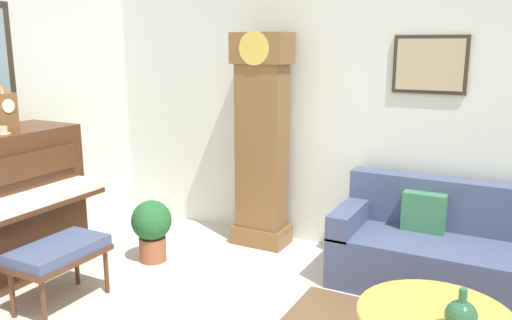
{
  "coord_description": "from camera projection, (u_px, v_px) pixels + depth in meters",
  "views": [
    {
      "loc": [
        1.53,
        -2.21,
        1.92
      ],
      "look_at": [
        -0.3,
        1.25,
        1.05
      ],
      "focal_mm": 36.6,
      "sensor_mm": 36.0,
      "label": 1
    }
  ],
  "objects": [
    {
      "name": "wall_back",
      "position": [
        345.0,
        101.0,
        4.78
      ],
      "size": [
        5.3,
        0.13,
        2.8
      ],
      "color": "silver",
      "rests_on": "ground_plane"
    },
    {
      "name": "teacup",
      "position": [
        2.0,
        131.0,
        4.04
      ],
      "size": [
        0.12,
        0.12,
        0.06
      ],
      "color": "beige",
      "rests_on": "piano"
    },
    {
      "name": "piano_bench",
      "position": [
        59.0,
        254.0,
        3.84
      ],
      "size": [
        0.42,
        0.7,
        0.48
      ],
      "color": "#4C2B19",
      "rests_on": "ground_plane"
    },
    {
      "name": "mantel_clock",
      "position": [
        4.0,
        109.0,
        4.19
      ],
      "size": [
        0.13,
        0.18,
        0.38
      ],
      "color": "brown",
      "rests_on": "piano"
    },
    {
      "name": "green_jug",
      "position": [
        461.0,
        316.0,
        2.75
      ],
      "size": [
        0.17,
        0.17,
        0.24
      ],
      "color": "#234C33",
      "rests_on": "coffee_table"
    },
    {
      "name": "couch",
      "position": [
        458.0,
        253.0,
        4.09
      ],
      "size": [
        1.9,
        0.8,
        0.84
      ],
      "color": "#424C70",
      "rests_on": "ground_plane"
    },
    {
      "name": "grandfather_clock",
      "position": [
        262.0,
        147.0,
        4.93
      ],
      "size": [
        0.52,
        0.34,
        2.03
      ],
      "color": "brown",
      "rests_on": "ground_plane"
    },
    {
      "name": "potted_plant",
      "position": [
        152.0,
        227.0,
        4.66
      ],
      "size": [
        0.36,
        0.36,
        0.56
      ],
      "color": "#935138",
      "rests_on": "ground_plane"
    },
    {
      "name": "coffee_table",
      "position": [
        435.0,
        318.0,
        2.95
      ],
      "size": [
        0.88,
        0.88,
        0.43
      ],
      "color": "gold",
      "rests_on": "ground_plane"
    }
  ]
}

